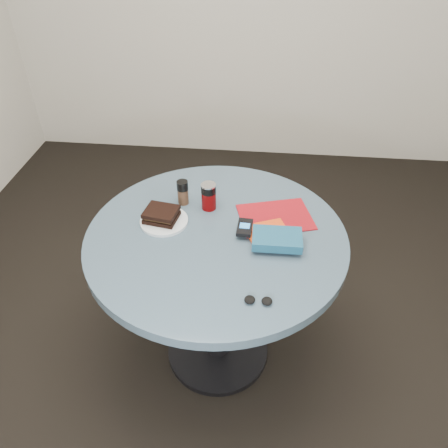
# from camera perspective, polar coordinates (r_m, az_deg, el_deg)

# --- Properties ---
(ground) EXTENTS (4.00, 4.00, 0.00)m
(ground) POSITION_cam_1_polar(r_m,az_deg,el_deg) (2.22, -0.80, -16.28)
(ground) COLOR black
(ground) RESTS_ON ground
(table) EXTENTS (1.00, 1.00, 0.75)m
(table) POSITION_cam_1_polar(r_m,az_deg,el_deg) (1.78, -0.97, -5.33)
(table) COLOR black
(table) RESTS_ON ground
(plate) EXTENTS (0.24, 0.24, 0.01)m
(plate) POSITION_cam_1_polar(r_m,az_deg,el_deg) (1.73, -7.83, 0.38)
(plate) COLOR silver
(plate) RESTS_ON table
(sandwich) EXTENTS (0.14, 0.12, 0.04)m
(sandwich) POSITION_cam_1_polar(r_m,az_deg,el_deg) (1.72, -8.19, 1.24)
(sandwich) COLOR black
(sandwich) RESTS_ON plate
(soda_can) EXTENTS (0.08, 0.08, 0.11)m
(soda_can) POSITION_cam_1_polar(r_m,az_deg,el_deg) (1.76, -2.01, 3.64)
(soda_can) COLOR #5D0405
(soda_can) RESTS_ON table
(pepper_grinder) EXTENTS (0.06, 0.06, 0.11)m
(pepper_grinder) POSITION_cam_1_polar(r_m,az_deg,el_deg) (1.80, -5.40, 4.16)
(pepper_grinder) COLOR #40291B
(pepper_grinder) RESTS_ON table
(magazine) EXTENTS (0.33, 0.28, 0.01)m
(magazine) POSITION_cam_1_polar(r_m,az_deg,el_deg) (1.76, 6.72, 0.92)
(magazine) COLOR maroon
(magazine) RESTS_ON table
(red_book) EXTENTS (0.18, 0.15, 0.01)m
(red_book) POSITION_cam_1_polar(r_m,az_deg,el_deg) (1.67, 5.58, -0.89)
(red_book) COLOR #DD4011
(red_book) RESTS_ON magazine
(novel) EXTENTS (0.18, 0.12, 0.04)m
(novel) POSITION_cam_1_polar(r_m,az_deg,el_deg) (1.60, 6.94, -1.96)
(novel) COLOR navy
(novel) RESTS_ON red_book
(mp3_player) EXTENTS (0.06, 0.10, 0.02)m
(mp3_player) POSITION_cam_1_polar(r_m,az_deg,el_deg) (1.66, 2.72, -0.46)
(mp3_player) COLOR black
(mp3_player) RESTS_ON red_book
(headphones) EXTENTS (0.09, 0.04, 0.02)m
(headphones) POSITION_cam_1_polar(r_m,az_deg,el_deg) (1.42, 4.50, -9.92)
(headphones) COLOR black
(headphones) RESTS_ON table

